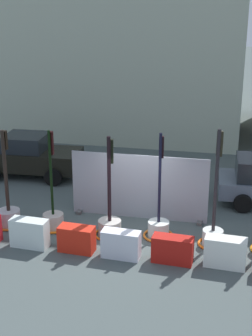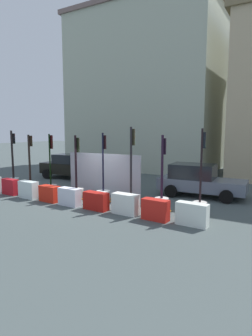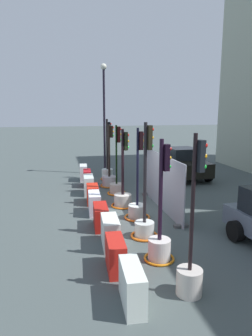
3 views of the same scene
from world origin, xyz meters
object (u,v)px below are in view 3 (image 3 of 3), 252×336
Objects in this scene: traffic_light_4 at (137,207)px; traffic_light_1 at (109,178)px; traffic_light_5 at (145,219)px; construction_barrier_5 at (101,217)px; construction_barrier_2 at (89,185)px; construction_barrier_8 at (132,286)px; traffic_light_7 at (190,265)px; construction_barrier_3 at (93,194)px; construction_barrier_7 at (116,255)px; car_black_sedan at (183,163)px; street_lamp_post at (104,106)px; construction_barrier_4 at (94,203)px; construction_barrier_6 at (110,232)px; traffic_light_6 at (160,240)px; construction_barrier_1 at (87,178)px; traffic_light_0 at (108,169)px; construction_barrier_0 at (83,173)px; traffic_light_3 at (123,194)px.

traffic_light_1 is at bearing -177.06° from traffic_light_4.
traffic_light_5 is 3.09× the size of construction_barrier_5.
construction_barrier_5 is at bearing 0.04° from construction_barrier_2.
traffic_light_4 is 2.81× the size of construction_barrier_8.
traffic_light_7 is at bearing 2.47° from traffic_light_5.
traffic_light_7 is 7.05m from construction_barrier_3.
traffic_light_1 reaches higher than construction_barrier_7.
street_lamp_post is at bearing -114.59° from car_black_sedan.
construction_barrier_6 reaches higher than construction_barrier_4.
traffic_light_4 is at bearing 113.19° from construction_barrier_5.
traffic_light_7 reaches higher than construction_barrier_3.
traffic_light_6 is 2.04m from construction_barrier_8.
traffic_light_1 is 1.69m from construction_barrier_2.
traffic_light_6 is 3.02× the size of construction_barrier_7.
construction_barrier_8 is (4.82, -1.36, -0.02)m from traffic_light_4.
street_lamp_post is (-12.78, 1.34, 3.69)m from construction_barrier_8.
car_black_sedan is 5.74m from street_lamp_post.
traffic_light_5 is 3.49× the size of construction_barrier_1.
construction_barrier_6 is 10.73m from street_lamp_post.
street_lamp_post reaches higher than construction_barrier_8.
traffic_light_0 is 3.80m from street_lamp_post.
traffic_light_0 reaches higher than construction_barrier_1.
construction_barrier_6 reaches higher than construction_barrier_3.
construction_barrier_8 is (1.68, -1.15, -0.14)m from traffic_light_6.
construction_barrier_8 is at bearing 0.50° from construction_barrier_0.
traffic_light_4 reaches higher than traffic_light_6.
traffic_light_1 is at bearing 135.49° from construction_barrier_2.
construction_barrier_8 is 0.28× the size of car_black_sedan.
traffic_light_6 is 0.93× the size of traffic_light_7.
traffic_light_1 is 2.88m from construction_barrier_3.
traffic_light_5 is (1.65, -0.19, 0.14)m from traffic_light_4.
traffic_light_1 is at bearing 170.92° from construction_barrier_6.
construction_barrier_5 is 1.00× the size of construction_barrier_6.
traffic_light_0 is 1.64m from traffic_light_1.
construction_barrier_1 is 0.89× the size of construction_barrier_6.
traffic_light_4 is 0.80× the size of car_black_sedan.
traffic_light_0 is 4.96m from traffic_light_3.
construction_barrier_7 is at bearing -77.28° from traffic_light_6.
traffic_light_0 is 1.07× the size of traffic_light_3.
traffic_light_4 is 6.56m from construction_barrier_0.
street_lamp_post is at bearing 175.81° from traffic_light_1.
traffic_light_3 is 6.23m from traffic_light_7.
construction_barrier_6 is at bearing -33.35° from traffic_light_4.
construction_barrier_6 is at bearing 2.67° from construction_barrier_4.
car_black_sedan reaches higher than construction_barrier_2.
construction_barrier_8 is (8.43, 0.07, -0.01)m from construction_barrier_2.
construction_barrier_3 is (-2.17, -1.40, -0.06)m from traffic_light_4.
street_lamp_post is (-2.86, 1.35, 3.69)m from construction_barrier_1.
traffic_light_4 is 5.01m from construction_barrier_8.
car_black_sedan is at bearing 99.02° from construction_barrier_1.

